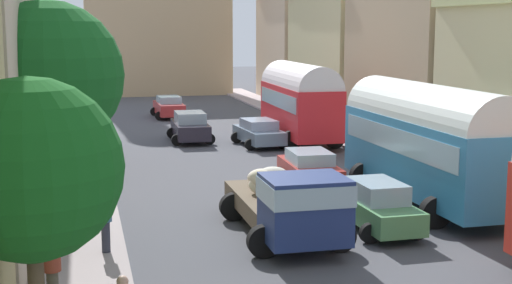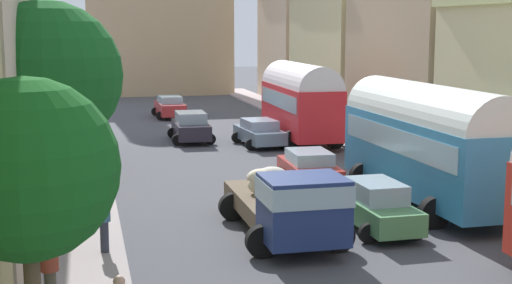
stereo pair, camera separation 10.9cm
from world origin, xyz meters
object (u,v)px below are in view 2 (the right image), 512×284
at_px(parked_bus_1, 427,138).
at_px(cargo_truck_0, 288,202).
at_px(pedestrian_2, 50,270).
at_px(car_0, 191,127).
at_px(pedestrian_0, 104,221).
at_px(car_3, 309,169).
at_px(pedestrian_1, 66,195).
at_px(parked_bus_2, 300,99).
at_px(car_1, 170,107).
at_px(car_4, 259,132).
at_px(car_2, 376,206).

xyz_separation_m(parked_bus_1, cargo_truck_0, (-5.95, -3.22, -1.19)).
bearing_deg(pedestrian_2, cargo_truck_0, 32.96).
relative_size(cargo_truck_0, car_0, 1.59).
bearing_deg(pedestrian_0, parked_bus_1, 17.22).
xyz_separation_m(car_3, pedestrian_1, (-9.10, -3.81, 0.32)).
bearing_deg(cargo_truck_0, car_3, 67.60).
relative_size(parked_bus_2, pedestrian_1, 4.42).
bearing_deg(parked_bus_2, cargo_truck_0, -107.87).
distance_m(car_1, pedestrian_0, 30.83).
relative_size(car_0, car_4, 1.00).
distance_m(parked_bus_1, car_1, 27.58).
relative_size(car_1, car_4, 1.01).
bearing_deg(parked_bus_2, pedestrian_2, -119.08).
xyz_separation_m(car_0, pedestrian_2, (-6.46, -23.51, 0.24)).
bearing_deg(car_4, pedestrian_2, -114.74).
relative_size(cargo_truck_0, pedestrian_0, 3.81).
height_order(car_2, pedestrian_2, pedestrian_2).
relative_size(car_2, car_3, 1.00).
bearing_deg(parked_bus_1, pedestrian_1, -178.81).
xyz_separation_m(car_0, car_2, (2.98, -18.82, -0.04)).
bearing_deg(pedestrian_0, car_3, 41.15).
xyz_separation_m(cargo_truck_0, pedestrian_1, (-6.30, 2.97, -0.12)).
relative_size(pedestrian_0, pedestrian_2, 0.95).
bearing_deg(car_2, parked_bus_2, 80.85).
xyz_separation_m(car_0, car_3, (2.83, -12.52, -0.07)).
height_order(pedestrian_0, pedestrian_1, pedestrian_1).
height_order(parked_bus_2, car_2, parked_bus_2).
relative_size(cargo_truck_0, car_4, 1.59).
xyz_separation_m(cargo_truck_0, pedestrian_2, (-6.50, -4.21, -0.13)).
distance_m(cargo_truck_0, pedestrian_2, 7.74).
bearing_deg(car_3, pedestrian_1, -157.29).
relative_size(parked_bus_2, car_2, 2.05).
bearing_deg(pedestrian_0, car_2, 5.07).
xyz_separation_m(car_3, pedestrian_0, (-8.04, -7.02, 0.26)).
bearing_deg(parked_bus_1, car_4, 101.05).
bearing_deg(parked_bus_2, car_0, 165.19).
relative_size(parked_bus_2, car_3, 2.04).
bearing_deg(car_0, car_4, -35.20).
relative_size(parked_bus_1, cargo_truck_0, 1.42).
relative_size(pedestrian_0, pedestrian_1, 0.95).
xyz_separation_m(parked_bus_2, car_1, (-5.65, 12.35, -1.60)).
bearing_deg(car_0, car_3, -77.26).
distance_m(car_2, car_4, 16.49).
bearing_deg(car_2, car_0, 99.00).
height_order(parked_bus_1, car_2, parked_bus_1).
bearing_deg(parked_bus_1, cargo_truck_0, -151.54).
xyz_separation_m(parked_bus_1, car_3, (-3.15, 3.55, -1.63)).
bearing_deg(car_1, pedestrian_0, -99.95).
bearing_deg(car_0, car_1, 89.36).
relative_size(car_3, car_4, 0.95).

